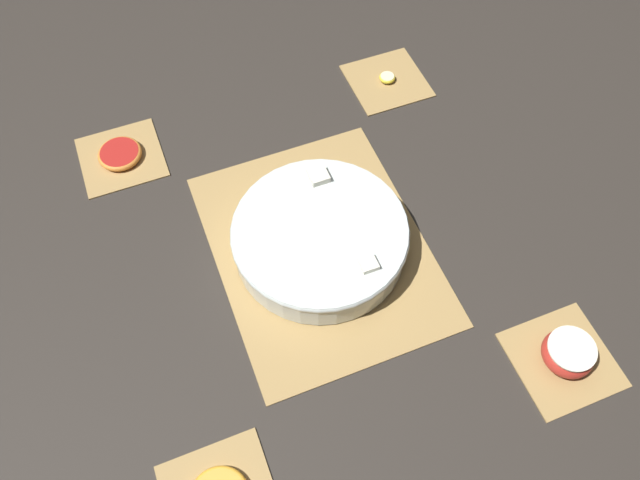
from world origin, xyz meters
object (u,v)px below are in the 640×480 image
at_px(grapefruit_slice, 120,154).
at_px(apple_half, 568,353).
at_px(banana_coin_single, 387,78).
at_px(fruit_salad_bowl, 320,236).

bearing_deg(grapefruit_slice, apple_half, -139.65).
bearing_deg(banana_coin_single, grapefruit_slice, 90.00).
height_order(banana_coin_single, grapefruit_slice, grapefruit_slice).
height_order(fruit_salad_bowl, banana_coin_single, fruit_salad_bowl).
distance_m(apple_half, grapefruit_slice, 0.84).
bearing_deg(fruit_salad_bowl, apple_half, -139.74).
distance_m(fruit_salad_bowl, banana_coin_single, 0.42).
bearing_deg(grapefruit_slice, banana_coin_single, -90.00).
relative_size(fruit_salad_bowl, grapefruit_slice, 3.62).
xyz_separation_m(banana_coin_single, grapefruit_slice, (-0.00, 0.54, 0.00)).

